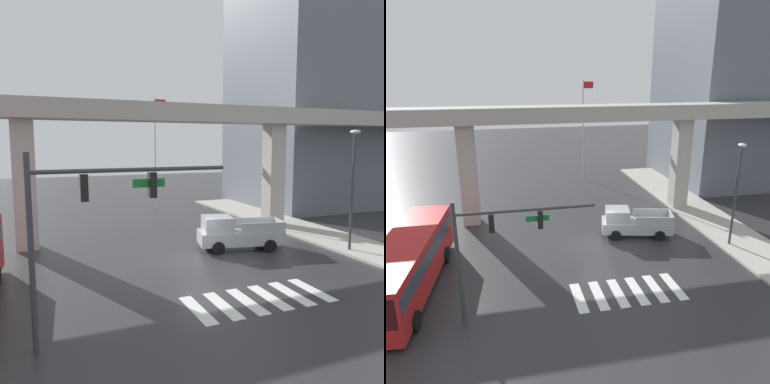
# 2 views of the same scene
# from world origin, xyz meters

# --- Properties ---
(ground_plane) EXTENTS (120.00, 120.00, 0.00)m
(ground_plane) POSITION_xyz_m (0.00, 0.00, 0.00)
(ground_plane) COLOR #2D2D30
(crosswalk_stripes) EXTENTS (6.05, 2.80, 0.01)m
(crosswalk_stripes) POSITION_xyz_m (-0.00, -5.75, 0.01)
(crosswalk_stripes) COLOR silver
(crosswalk_stripes) RESTS_ON ground
(elevated_overpass) EXTENTS (48.89, 2.47, 9.12)m
(elevated_overpass) POSITION_xyz_m (0.00, 6.39, 7.81)
(elevated_overpass) COLOR #ADA89E
(elevated_overpass) RESTS_ON ground
(sidewalk_east) EXTENTS (4.00, 36.00, 0.15)m
(sidewalk_east) POSITION_xyz_m (10.10, 2.00, 0.07)
(sidewalk_east) COLOR #ADA89E
(sidewalk_east) RESTS_ON ground
(pickup_truck) EXTENTS (5.40, 3.03, 2.08)m
(pickup_truck) POSITION_xyz_m (2.85, 1.40, 0.99)
(pickup_truck) COLOR #A8AAAF
(pickup_truck) RESTS_ON ground
(city_bus) EXTENTS (3.49, 10.98, 2.99)m
(city_bus) POSITION_xyz_m (-11.70, -2.84, 1.72)
(city_bus) COLOR red
(city_bus) RESTS_ON ground
(traffic_signal_mast) EXTENTS (6.49, 0.32, 6.20)m
(traffic_signal_mast) POSITION_xyz_m (-6.88, -6.67, 4.38)
(traffic_signal_mast) COLOR #38383D
(traffic_signal_mast) RESTS_ON ground
(street_lamp_near_corner) EXTENTS (0.44, 0.70, 7.24)m
(street_lamp_near_corner) POSITION_xyz_m (8.90, -1.71, 4.56)
(street_lamp_near_corner) COLOR #38383D
(street_lamp_near_corner) RESTS_ON ground
(street_lamp_mid_block) EXTENTS (0.44, 0.70, 7.24)m
(street_lamp_mid_block) POSITION_xyz_m (8.90, 6.37, 4.56)
(street_lamp_mid_block) COLOR #38383D
(street_lamp_mid_block) RESTS_ON ground
(flagpole) EXTENTS (1.16, 0.12, 10.83)m
(flagpole) POSITION_xyz_m (2.83, 17.47, 6.23)
(flagpole) COLOR silver
(flagpole) RESTS_ON ground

